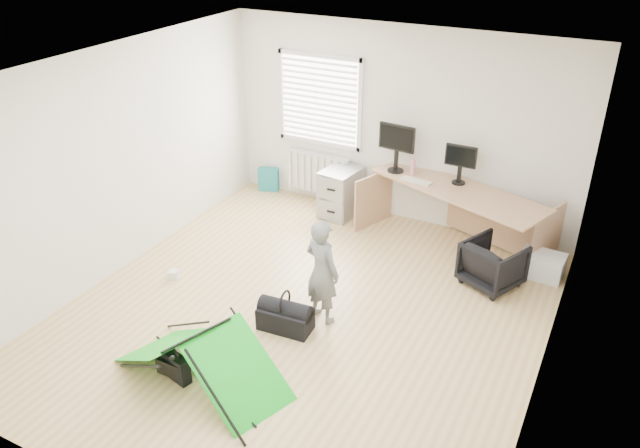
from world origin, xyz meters
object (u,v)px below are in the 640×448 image
at_px(office_chair, 493,264).
at_px(kite, 200,357).
at_px(person, 322,271).
at_px(laptop_bag, 175,366).
at_px(desk, 455,216).
at_px(monitor_left, 396,154).
at_px(storage_crate, 542,265).
at_px(filing_cabinet, 341,192).
at_px(duffel_bag, 285,319).
at_px(thermos, 413,167).
at_px(monitor_right, 460,170).

bearing_deg(office_chair, kite, 79.45).
xyz_separation_m(person, laptop_bag, (-0.82, -1.50, -0.47)).
height_order(desk, monitor_left, monitor_left).
bearing_deg(person, storage_crate, -117.04).
distance_m(filing_cabinet, office_chair, 2.54).
xyz_separation_m(desk, laptop_bag, (-1.61, -3.79, -0.26)).
height_order(person, duffel_bag, person).
bearing_deg(storage_crate, desk, 166.80).
xyz_separation_m(desk, kite, (-1.37, -3.70, -0.14)).
bearing_deg(duffel_bag, thermos, 78.05).
bearing_deg(kite, storage_crate, 73.07).
bearing_deg(monitor_left, person, -81.18).
relative_size(desk, monitor_left, 4.61).
bearing_deg(monitor_left, monitor_right, 5.85).
bearing_deg(kite, office_chair, 74.73).
height_order(person, storage_crate, person).
bearing_deg(filing_cabinet, desk, 4.95).
bearing_deg(monitor_left, filing_cabinet, -168.33).
relative_size(monitor_right, duffel_bag, 0.71).
bearing_deg(office_chair, laptop_bag, 77.26).
distance_m(desk, monitor_right, 0.62).
xyz_separation_m(desk, office_chair, (0.70, -0.77, -0.12)).
bearing_deg(thermos, filing_cabinet, -176.83).
xyz_separation_m(office_chair, laptop_bag, (-2.31, -3.02, -0.15)).
bearing_deg(filing_cabinet, laptop_bag, -81.26).
xyz_separation_m(thermos, storage_crate, (1.86, -0.41, -0.77)).
height_order(filing_cabinet, monitor_left, monitor_left).
relative_size(office_chair, kite, 0.36).
bearing_deg(desk, person, -88.41).
bearing_deg(duffel_bag, desk, 64.17).
distance_m(office_chair, laptop_bag, 3.80).
height_order(storage_crate, laptop_bag, storage_crate).
bearing_deg(monitor_right, thermos, -177.40).
bearing_deg(kite, desk, 89.61).
bearing_deg(kite, person, 87.57).
relative_size(filing_cabinet, duffel_bag, 1.23).
bearing_deg(kite, duffel_bag, 93.09).
height_order(monitor_left, monitor_right, monitor_left).
height_order(filing_cabinet, kite, filing_cabinet).
bearing_deg(desk, kite, -89.69).
xyz_separation_m(monitor_right, office_chair, (0.74, -0.92, -0.71)).
distance_m(monitor_left, laptop_bag, 4.10).
distance_m(person, storage_crate, 2.86).
distance_m(desk, kite, 3.94).
distance_m(person, laptop_bag, 1.77).
bearing_deg(storage_crate, monitor_left, 168.39).
xyz_separation_m(desk, duffel_bag, (-1.05, -2.64, -0.28)).
height_order(desk, kite, desk).
bearing_deg(laptop_bag, storage_crate, 65.46).
xyz_separation_m(laptop_bag, duffel_bag, (0.56, 1.15, -0.01)).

